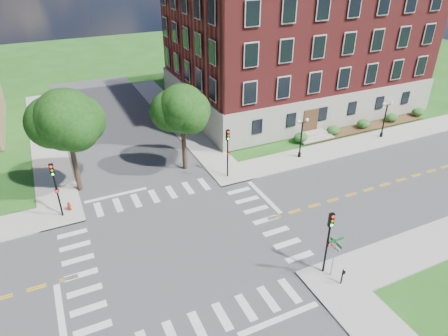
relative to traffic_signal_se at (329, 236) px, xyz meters
name	(u,v)px	position (x,y,z in m)	size (l,w,h in m)	color
ground	(182,245)	(-7.76, 6.75, -3.19)	(160.00, 160.00, 0.00)	#205317
road_ew	(182,245)	(-7.76, 6.75, -3.18)	(90.00, 12.00, 0.01)	#3D3D3F
road_ns	(182,245)	(-7.76, 6.75, -3.18)	(12.00, 90.00, 0.01)	#3D3D3F
sidewalk_ne	(260,131)	(7.62, 22.13, -3.13)	(34.00, 34.00, 0.12)	#9E9B93
crosswalk_east	(266,220)	(-0.56, 6.75, -3.19)	(2.20, 10.20, 0.02)	silver
stop_bar_east	(264,197)	(1.04, 9.75, -3.19)	(0.40, 5.50, 0.00)	silver
main_building	(295,42)	(16.24, 28.75, 5.15)	(30.60, 22.40, 16.50)	gray
shrub_row	(362,129)	(19.24, 17.55, -3.19)	(18.00, 2.00, 1.30)	#1B531C
tree_c	(66,120)	(-13.51, 17.82, 3.65)	(5.24, 5.24, 9.36)	#302618
tree_d	(182,109)	(-3.51, 17.48, 3.10)	(4.56, 4.56, 8.48)	#302618
traffic_signal_se	(329,236)	(0.00, 0.00, 0.00)	(0.34, 0.38, 4.80)	black
traffic_signal_ne	(228,147)	(-0.41, 14.21, 0.00)	(0.34, 0.38, 4.80)	black
traffic_signal_nw	(55,184)	(-15.37, 14.20, 0.00)	(0.34, 0.39, 4.80)	black
twin_lamp_west	(301,136)	(8.06, 14.60, -0.66)	(1.36, 0.36, 4.23)	black
twin_lamp_east	(385,117)	(19.40, 14.74, -0.66)	(1.36, 0.36, 4.23)	black
street_sign_pole	(335,250)	(0.25, -0.50, -0.88)	(1.10, 1.10, 3.10)	gray
push_button_post	(342,276)	(0.36, -1.43, -2.39)	(0.14, 0.21, 1.20)	black
fire_hydrant	(69,206)	(-14.76, 14.79, -2.72)	(0.35, 0.35, 0.75)	#9F1D0C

